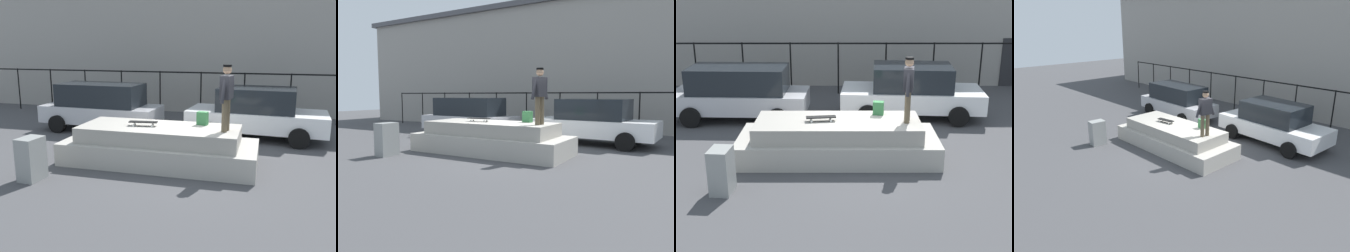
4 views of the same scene
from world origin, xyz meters
TOP-DOWN VIEW (x-y plane):
  - ground_plane at (0.00, 0.00)m, footprint 60.00×60.00m
  - concrete_ledge at (-0.86, -0.35)m, footprint 5.15×2.05m
  - skateboarder at (0.90, -0.46)m, footprint 0.31×0.83m
  - skateboard at (-1.29, -0.41)m, footprint 0.78×0.30m
  - backpack at (0.21, 0.14)m, footprint 0.31×0.24m
  - car_silver_hatchback_near at (-4.08, 2.85)m, footprint 4.43×2.09m
  - car_white_sedan_mid at (1.53, 3.16)m, footprint 4.70×2.39m
  - utility_box at (-3.38, -2.38)m, footprint 0.49×0.63m
  - fence_row at (0.00, 6.12)m, footprint 24.06×0.06m
  - warehouse_building at (0.00, 11.33)m, footprint 32.21×8.33m

SIDE VIEW (x-z plane):
  - ground_plane at x=0.00m, z-range 0.00..0.00m
  - concrete_ledge at x=-0.86m, z-range -0.05..0.96m
  - utility_box at x=-3.38m, z-range 0.00..1.02m
  - car_white_sedan_mid at x=1.53m, z-range 0.01..1.74m
  - car_silver_hatchback_near at x=-4.08m, z-range 0.05..1.79m
  - skateboard at x=-1.29m, z-range 1.05..1.17m
  - backpack at x=0.21m, z-range 1.01..1.36m
  - fence_row at x=0.00m, z-range 0.35..2.37m
  - skateboarder at x=0.90m, z-range 1.13..2.78m
  - warehouse_building at x=0.00m, z-range 0.01..7.14m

